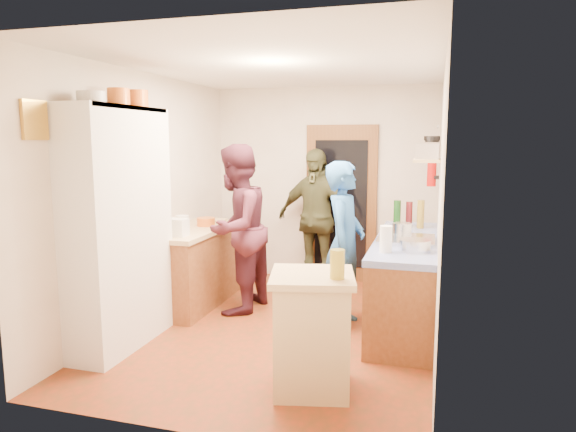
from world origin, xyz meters
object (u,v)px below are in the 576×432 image
at_px(person_left, 241,228).
at_px(person_back, 316,218).
at_px(island_base, 312,335).
at_px(person_hob, 347,245).
at_px(hutch_body, 120,229).
at_px(right_counter_base, 405,284).

distance_m(person_left, person_back, 1.30).
distance_m(island_base, person_hob, 1.50).
height_order(hutch_body, right_counter_base, hutch_body).
bearing_deg(person_left, person_hob, 88.61).
distance_m(right_counter_base, person_hob, 0.76).
bearing_deg(person_hob, hutch_body, 121.77).
bearing_deg(island_base, hutch_body, 168.74).
bearing_deg(person_hob, person_left, 84.70).
xyz_separation_m(hutch_body, island_base, (1.90, -0.38, -0.67)).
xyz_separation_m(person_left, person_back, (0.59, 1.15, -0.03)).
relative_size(right_counter_base, person_back, 1.23).
bearing_deg(island_base, person_left, 126.57).
bearing_deg(right_counter_base, person_hob, -157.48).
bearing_deg(person_hob, person_back, 28.22).
xyz_separation_m(hutch_body, right_counter_base, (2.50, 1.30, -0.68)).
bearing_deg(person_back, hutch_body, -105.14).
bearing_deg(person_left, right_counter_base, 98.90).
xyz_separation_m(right_counter_base, person_left, (-1.80, -0.07, 0.51)).
xyz_separation_m(right_counter_base, island_base, (-0.60, -1.68, 0.01)).
relative_size(person_left, person_back, 1.04).
bearing_deg(island_base, person_back, 102.42).
height_order(hutch_body, person_left, hutch_body).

